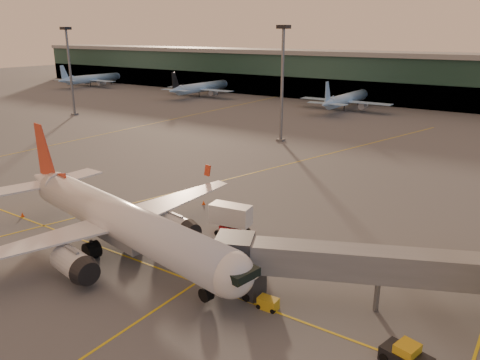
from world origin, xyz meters
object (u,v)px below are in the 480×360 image
Objects in this scene: main_airplane at (117,220)px; catering_truck at (231,218)px; pushback_tug at (406,357)px; gpu_cart at (268,304)px.

main_airplane reaches higher than catering_truck.
main_airplane is 7.78× the size of catering_truck.
main_airplane is 10.36× the size of pushback_tug.
pushback_tug is at bearing 8.49° from main_airplane.
catering_truck is 16.84m from gpu_cart.
main_airplane reaches higher than gpu_cart.
gpu_cart is at bearing -168.98° from pushback_tug.
pushback_tug is at bearing -34.79° from catering_truck.
catering_truck reaches higher than gpu_cart.
catering_truck is 2.76× the size of gpu_cart.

